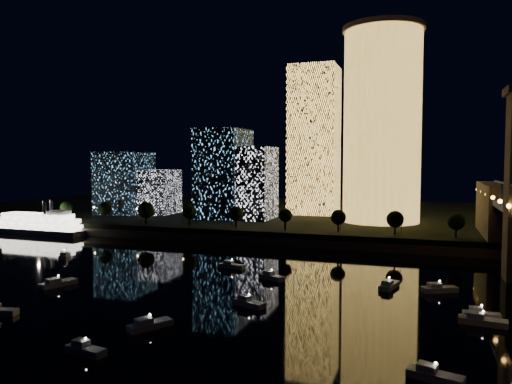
% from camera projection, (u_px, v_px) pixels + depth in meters
% --- Properties ---
extents(ground, '(520.00, 520.00, 0.00)m').
position_uv_depth(ground, '(220.00, 313.00, 102.23)').
color(ground, black).
rests_on(ground, ground).
extents(far_bank, '(420.00, 160.00, 5.00)m').
position_uv_depth(far_bank, '(341.00, 217.00, 253.50)').
color(far_bank, black).
rests_on(far_bank, ground).
extents(seawall, '(420.00, 6.00, 3.00)m').
position_uv_depth(seawall, '(308.00, 243.00, 179.74)').
color(seawall, '#6B5E4C').
rests_on(seawall, ground).
extents(tower_cylindrical, '(34.00, 34.00, 82.06)m').
position_uv_depth(tower_cylindrical, '(382.00, 125.00, 210.92)').
color(tower_cylindrical, '#F3B84D').
rests_on(tower_cylindrical, far_bank).
extents(tower_rectangular, '(22.57, 22.57, 71.81)m').
position_uv_depth(tower_rectangular, '(314.00, 141.00, 244.58)').
color(tower_rectangular, '#F3B84D').
rests_on(tower_rectangular, far_bank).
extents(midrise_blocks, '(87.54, 27.15, 40.41)m').
position_uv_depth(midrise_blocks, '(194.00, 181.00, 234.66)').
color(midrise_blocks, white).
rests_on(midrise_blocks, far_bank).
extents(riverboat, '(49.69, 12.01, 14.87)m').
position_uv_depth(riverboat, '(34.00, 225.00, 212.87)').
color(riverboat, silver).
rests_on(riverboat, ground).
extents(motorboats, '(127.12, 70.73, 2.78)m').
position_uv_depth(motorboats, '(247.00, 297.00, 111.09)').
color(motorboats, silver).
rests_on(motorboats, ground).
extents(esplanade_trees, '(165.59, 6.95, 8.97)m').
position_uv_depth(esplanade_trees, '(231.00, 213.00, 194.95)').
color(esplanade_trees, black).
rests_on(esplanade_trees, far_bank).
extents(street_lamps, '(132.70, 0.70, 5.65)m').
position_uv_depth(street_lamps, '(232.00, 215.00, 201.38)').
color(street_lamps, black).
rests_on(street_lamps, far_bank).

